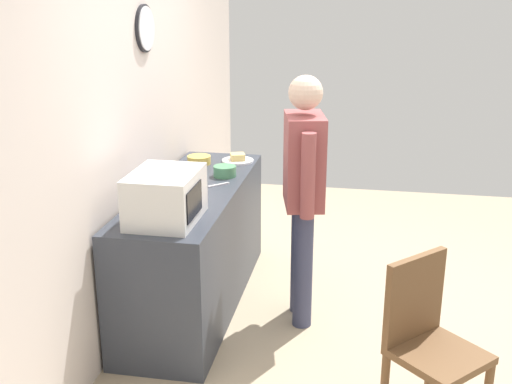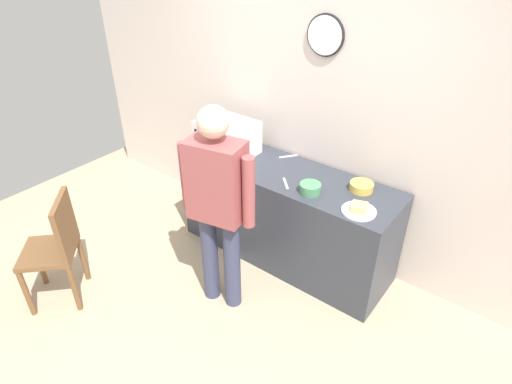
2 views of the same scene
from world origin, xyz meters
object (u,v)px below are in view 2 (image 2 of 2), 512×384
(fork_utensil, at_px, (288,156))
(cereal_bowl, at_px, (361,187))
(person_standing, at_px, (217,199))
(wooden_chair, at_px, (57,246))
(microwave, at_px, (227,137))
(spoon_utensil, at_px, (286,183))
(salad_bowl, at_px, (310,188))
(sandwich_plate, at_px, (359,210))

(fork_utensil, bearing_deg, cereal_bowl, -8.80)
(person_standing, bearing_deg, cereal_bowl, 52.27)
(cereal_bowl, xyz_separation_m, wooden_chair, (-1.73, -1.65, -0.39))
(microwave, height_order, spoon_utensil, microwave)
(wooden_chair, bearing_deg, person_standing, 35.86)
(salad_bowl, relative_size, spoon_utensil, 0.99)
(cereal_bowl, distance_m, spoon_utensil, 0.60)
(sandwich_plate, xyz_separation_m, wooden_chair, (-1.85, -1.36, -0.38))
(salad_bowl, bearing_deg, fork_utensil, 139.83)
(salad_bowl, height_order, spoon_utensil, salad_bowl)
(wooden_chair, bearing_deg, sandwich_plate, 36.34)
(salad_bowl, bearing_deg, person_standing, -122.60)
(person_standing, bearing_deg, wooden_chair, -144.14)
(fork_utensil, bearing_deg, spoon_utensil, -58.66)
(person_standing, bearing_deg, salad_bowl, 57.40)
(microwave, bearing_deg, fork_utensil, 28.30)
(cereal_bowl, bearing_deg, microwave, -173.46)
(microwave, height_order, person_standing, person_standing)
(cereal_bowl, bearing_deg, person_standing, -127.73)
(cereal_bowl, height_order, wooden_chair, cereal_bowl)
(spoon_utensil, relative_size, wooden_chair, 0.18)
(spoon_utensil, bearing_deg, person_standing, -105.72)
(microwave, height_order, salad_bowl, microwave)
(spoon_utensil, distance_m, wooden_chair, 1.86)
(cereal_bowl, distance_m, fork_utensil, 0.78)
(microwave, relative_size, sandwich_plate, 1.98)
(salad_bowl, relative_size, person_standing, 0.10)
(spoon_utensil, bearing_deg, fork_utensil, 121.34)
(spoon_utensil, height_order, wooden_chair, wooden_chair)
(fork_utensil, distance_m, person_standing, 1.03)
(microwave, relative_size, cereal_bowl, 2.71)
(fork_utensil, bearing_deg, microwave, -151.70)
(cereal_bowl, bearing_deg, sandwich_plate, -67.20)
(sandwich_plate, bearing_deg, cereal_bowl, 112.80)
(sandwich_plate, distance_m, cereal_bowl, 0.31)
(fork_utensil, height_order, person_standing, person_standing)
(fork_utensil, bearing_deg, wooden_chair, -118.65)
(salad_bowl, bearing_deg, microwave, 172.06)
(salad_bowl, height_order, fork_utensil, salad_bowl)
(microwave, distance_m, wooden_chair, 1.66)
(sandwich_plate, relative_size, spoon_utensil, 1.49)
(wooden_chair, bearing_deg, microwave, 72.37)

